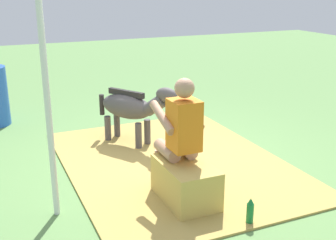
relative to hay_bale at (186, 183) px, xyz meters
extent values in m
plane|color=#608C4C|center=(1.04, -0.31, -0.22)|extent=(24.00, 24.00, 0.00)
cube|color=tan|center=(0.96, -0.31, -0.21)|extent=(3.44, 2.62, 0.02)
cube|color=tan|center=(0.00, 0.00, 0.00)|extent=(0.77, 0.47, 0.44)
cylinder|color=tan|center=(0.25, 0.10, 0.29)|extent=(0.40, 0.14, 0.14)
cylinder|color=tan|center=(0.45, 0.10, 0.00)|extent=(0.11, 0.11, 0.44)
cube|color=black|center=(0.45, 0.10, -0.19)|extent=(0.22, 0.10, 0.06)
cylinder|color=tan|center=(0.25, -0.10, 0.29)|extent=(0.40, 0.14, 0.14)
cylinder|color=tan|center=(0.45, -0.10, 0.00)|extent=(0.11, 0.11, 0.44)
cube|color=black|center=(0.45, -0.10, -0.19)|extent=(0.22, 0.10, 0.06)
cube|color=orange|center=(0.05, 0.00, 0.62)|extent=(0.30, 0.28, 0.52)
cylinder|color=tan|center=(0.23, 0.16, 0.67)|extent=(0.50, 0.09, 0.26)
cylinder|color=tan|center=(0.23, -0.16, 0.67)|extent=(0.50, 0.09, 0.26)
sphere|color=tan|center=(0.05, 0.00, 1.00)|extent=(0.20, 0.20, 0.20)
ellipsoid|color=#4C4747|center=(1.90, -0.01, 0.33)|extent=(0.88, 0.71, 0.34)
cylinder|color=#4C4747|center=(1.71, -0.24, -0.03)|extent=(0.09, 0.09, 0.38)
cylinder|color=#4C4747|center=(1.61, -0.07, -0.03)|extent=(0.09, 0.09, 0.38)
cylinder|color=#4C4747|center=(2.19, 0.06, -0.03)|extent=(0.09, 0.09, 0.38)
cylinder|color=#4C4747|center=(2.08, 0.23, -0.03)|extent=(0.09, 0.09, 0.38)
cylinder|color=#4C4747|center=(1.47, -0.27, 0.43)|extent=(0.41, 0.35, 0.33)
ellipsoid|color=#4C4747|center=(1.32, -0.36, 0.59)|extent=(0.36, 0.30, 0.20)
cube|color=#2A2727|center=(1.90, -0.01, 0.52)|extent=(0.54, 0.37, 0.08)
cylinder|color=#2A2727|center=(2.30, 0.24, 0.28)|extent=(0.07, 0.07, 0.30)
cylinder|color=#197233|center=(-0.65, -0.37, -0.11)|extent=(0.07, 0.07, 0.22)
cone|color=#197233|center=(-0.65, -0.37, 0.03)|extent=(0.06, 0.06, 0.06)
cylinder|color=silver|center=(0.30, 1.28, 0.96)|extent=(0.06, 0.06, 2.36)
camera|label=1|loc=(-3.67, 1.81, 1.99)|focal=46.47mm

